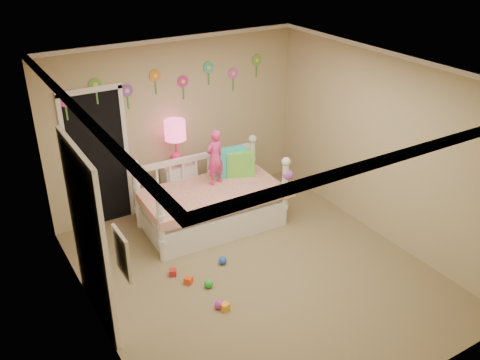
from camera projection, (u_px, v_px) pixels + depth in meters
floor at (258, 273)px, 6.67m from camera, size 4.00×4.50×0.01m
ceiling at (261, 73)px, 5.49m from camera, size 4.00×4.50×0.01m
back_wall at (177, 124)px, 7.79m from camera, size 4.00×0.01×2.60m
left_wall at (90, 231)px, 5.15m from camera, size 0.01×4.50×2.60m
right_wall at (383, 148)px, 7.00m from camera, size 0.01×4.50×2.60m
crown_molding at (261, 76)px, 5.50m from camera, size 4.00×4.50×0.06m
daybed at (211, 193)px, 7.45m from camera, size 2.05×1.17×1.09m
pillow_turquoise at (231, 162)px, 7.73m from camera, size 0.45×0.21×0.43m
pillow_lime at (240, 164)px, 7.71m from camera, size 0.43×0.30×0.39m
child at (215, 157)px, 7.40m from camera, size 0.34×0.27×0.83m
nightstand at (178, 186)px, 7.98m from camera, size 0.48×0.38×0.76m
table_lamp at (175, 136)px, 7.60m from camera, size 0.31×0.31×0.69m
closet_doorway at (98, 159)px, 7.32m from camera, size 0.90×0.04×2.07m
flower_decals at (170, 84)px, 7.45m from camera, size 3.40×0.02×0.50m
mirror_closet at (89, 236)px, 5.51m from camera, size 0.07×1.30×2.10m
wall_picture at (122, 254)px, 4.37m from camera, size 0.05×0.34×0.42m
hanging_bag at (288, 185)px, 7.42m from camera, size 0.20×0.16×0.36m
toy_scatter at (220, 288)px, 6.31m from camera, size 0.81×1.31×0.11m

